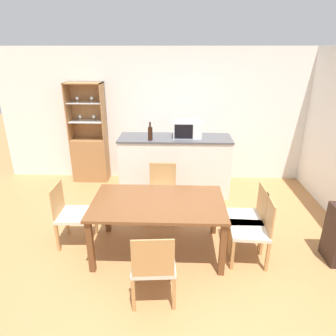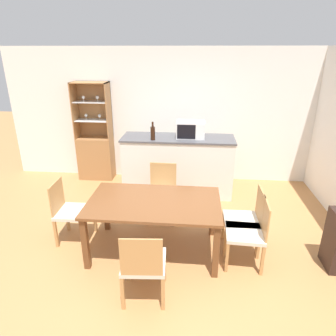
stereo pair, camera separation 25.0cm
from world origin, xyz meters
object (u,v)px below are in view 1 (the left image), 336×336
(display_cabinet, at_px, (90,152))
(dining_chair_head_far, at_px, (162,192))
(dining_chair_head_near, at_px, (153,265))
(wine_bottle, at_px, (150,133))
(dining_table, at_px, (158,208))
(microwave, at_px, (187,129))
(dining_chair_side_right_near, at_px, (253,229))
(dining_chair_side_right_far, at_px, (248,217))
(dining_chair_side_left_far, at_px, (72,214))

(display_cabinet, relative_size, dining_chair_head_far, 2.24)
(dining_chair_head_near, distance_m, wine_bottle, 2.53)
(dining_table, distance_m, microwave, 1.91)
(display_cabinet, height_order, dining_chair_head_far, display_cabinet)
(dining_chair_side_right_near, bearing_deg, dining_chair_head_near, 123.04)
(dining_chair_head_far, distance_m, dining_chair_side_right_far, 1.35)
(dining_table, distance_m, dining_chair_side_right_near, 1.19)
(dining_chair_side_right_near, relative_size, dining_chair_head_near, 1.00)
(dining_chair_side_left_far, distance_m, microwave, 2.39)
(microwave, distance_m, wine_bottle, 0.66)
(wine_bottle, bearing_deg, dining_chair_side_right_near, -50.93)
(wine_bottle, bearing_deg, dining_table, -81.66)
(dining_table, height_order, dining_chair_head_far, dining_chair_head_far)
(dining_chair_side_right_near, distance_m, wine_bottle, 2.34)
(display_cabinet, distance_m, dining_table, 2.76)
(display_cabinet, bearing_deg, microwave, -15.37)
(microwave, relative_size, wine_bottle, 1.57)
(dining_chair_side_right_far, bearing_deg, wine_bottle, 43.93)
(dining_chair_head_far, distance_m, dining_chair_head_near, 1.66)
(display_cabinet, distance_m, dining_chair_side_right_far, 3.45)
(display_cabinet, height_order, dining_chair_head_near, display_cabinet)
(display_cabinet, distance_m, dining_chair_side_right_near, 3.64)
(dining_chair_side_right_far, distance_m, wine_bottle, 2.13)
(dining_chair_side_right_near, bearing_deg, dining_chair_side_right_far, 2.67)
(dining_chair_side_right_far, bearing_deg, dining_table, 96.69)
(dining_chair_head_far, bearing_deg, dining_chair_side_right_far, 151.21)
(dining_table, bearing_deg, dining_chair_head_far, 89.91)
(dining_chair_side_right_near, relative_size, dining_chair_side_right_far, 1.00)
(dining_chair_side_right_far, xyz_separation_m, dining_chair_side_left_far, (-2.33, -0.00, 0.00))
(dining_chair_side_right_far, xyz_separation_m, microwave, (-0.77, 1.64, 0.76))
(dining_chair_head_near, bearing_deg, dining_chair_side_right_near, 26.03)
(display_cabinet, height_order, dining_chair_side_left_far, display_cabinet)
(dining_chair_side_left_far, bearing_deg, dining_chair_head_far, 118.53)
(dining_chair_side_right_near, height_order, wine_bottle, wine_bottle)
(dining_chair_head_near, bearing_deg, microwave, 77.08)
(dining_table, bearing_deg, display_cabinet, 123.24)
(dining_chair_side_left_far, bearing_deg, dining_chair_side_right_near, 80.92)
(dining_table, bearing_deg, dining_chair_head_near, -89.76)
(dining_chair_head_near, relative_size, microwave, 1.77)
(display_cabinet, xyz_separation_m, dining_table, (1.51, -2.31, 0.06))
(dining_chair_side_right_far, bearing_deg, dining_chair_side_left_far, 89.53)
(dining_table, xyz_separation_m, dining_chair_side_right_near, (1.17, -0.15, -0.20))
(dining_table, distance_m, dining_chair_head_near, 0.85)
(dining_chair_side_right_far, relative_size, wine_bottle, 2.78)
(display_cabinet, height_order, dining_chair_side_right_near, display_cabinet)
(dining_chair_head_near, distance_m, microwave, 2.75)
(dining_chair_side_right_far, relative_size, microwave, 1.77)
(dining_chair_head_far, relative_size, dining_chair_side_left_far, 1.00)
(dining_chair_side_left_far, distance_m, wine_bottle, 1.86)
(dining_chair_head_far, relative_size, microwave, 1.77)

